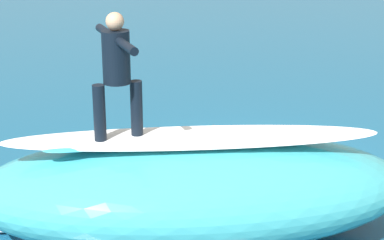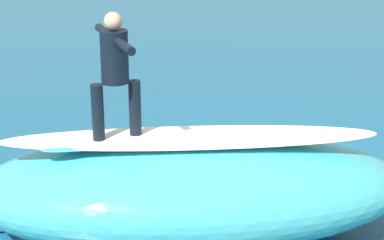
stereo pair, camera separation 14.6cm
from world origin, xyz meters
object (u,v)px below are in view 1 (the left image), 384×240
at_px(surfer_riding, 117,67).
at_px(surfer_paddling, 240,141).
at_px(surfboard_paddling, 244,151).
at_px(surfboard_riding, 119,140).

height_order(surfer_riding, surfer_paddling, surfer_riding).
distance_m(surfer_riding, surfboard_paddling, 4.48).
distance_m(surfboard_riding, surfboard_paddling, 4.01).
bearing_deg(surfer_riding, surfboard_paddling, -143.70).
xyz_separation_m(surfer_riding, surfboard_paddling, (-1.37, -3.49, -2.45)).
relative_size(surfboard_paddling, surfer_paddling, 1.68).
distance_m(surfboard_riding, surfer_riding, 1.02).
relative_size(surfboard_riding, surfer_riding, 1.23).
bearing_deg(surfer_paddling, surfboard_riding, -62.72).
bearing_deg(surfboard_riding, surfboard_paddling, -143.70).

